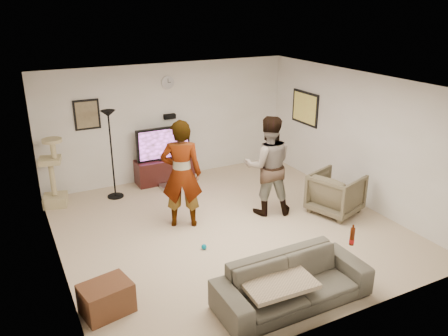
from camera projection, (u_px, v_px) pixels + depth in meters
name	position (u px, v px, depth m)	size (l,w,h in m)	color
floor	(228.00, 228.00, 7.82)	(5.50, 5.50, 0.02)	tan
ceiling	(228.00, 83.00, 6.93)	(5.50, 5.50, 0.02)	silver
wall_back	(169.00, 122.00, 9.67)	(5.50, 0.04, 2.50)	white
wall_front	(340.00, 232.00, 5.08)	(5.50, 0.04, 2.50)	white
wall_left	(52.00, 190.00, 6.20)	(0.04, 5.50, 2.50)	white
wall_right	(356.00, 138.00, 8.55)	(0.04, 5.50, 2.50)	white
wall_clock	(168.00, 82.00, 9.34)	(0.26, 0.26, 0.04)	white
wall_speaker	(170.00, 116.00, 9.57)	(0.25, 0.10, 0.10)	black
picture_back	(87.00, 115.00, 8.80)	(0.42, 0.03, 0.52)	#716449
picture_right	(305.00, 108.00, 9.78)	(0.03, 0.78, 0.62)	#F6D661
tv_stand	(165.00, 170.00, 9.71)	(1.24, 0.45, 0.52)	black
console_box	(170.00, 186.00, 9.45)	(0.40, 0.30, 0.07)	#B9B9BE
tv	(163.00, 143.00, 9.50)	(1.17, 0.08, 0.69)	black
tv_screen	(164.00, 144.00, 9.46)	(1.07, 0.01, 0.61)	#D353ED
floor_lamp	(112.00, 155.00, 8.72)	(0.32, 0.32, 1.76)	black
cat_tree	(52.00, 173.00, 8.43)	(0.43, 0.43, 1.34)	tan
person_left	(181.00, 174.00, 7.59)	(0.69, 0.45, 1.90)	gray
person_right	(268.00, 166.00, 8.06)	(0.89, 0.70, 1.84)	navy
sofa	(293.00, 282.00, 5.79)	(2.06, 0.80, 0.60)	#4D4A3F
throw_blanket	(276.00, 281.00, 5.64)	(0.90, 0.70, 0.06)	tan
beer_bottle	(352.00, 237.00, 6.04)	(0.06, 0.06, 0.25)	#491805
armchair	(336.00, 193.00, 8.24)	(0.82, 0.84, 0.77)	brown
side_table	(106.00, 298.00, 5.63)	(0.61, 0.46, 0.40)	#54301D
toy_ball	(204.00, 247.00, 7.12)	(0.08, 0.08, 0.08)	#026E8E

